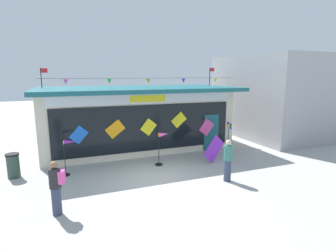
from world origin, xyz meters
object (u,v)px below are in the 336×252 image
Objects in this scene: wind_spinner_center_left at (229,134)px; person_mid_plaza at (56,187)px; wind_spinner_far_left at (69,152)px; trash_bin at (13,165)px; kite_shop_building at (136,117)px; wind_spinner_left at (162,142)px; display_kite_on_ground at (214,149)px; person_near_camera at (228,160)px.

wind_spinner_center_left reaches higher than person_mid_plaza.
wind_spinner_far_left reaches higher than trash_bin.
person_mid_plaza is (-4.31, -6.80, -0.89)m from kite_shop_building.
wind_spinner_left is 2.56m from display_kite_on_ground.
wind_spinner_far_left is 2.27m from trash_bin.
wind_spinner_left reaches higher than trash_bin.
kite_shop_building is 5.35m from wind_spinner_center_left.
person_near_camera is at bearing -27.33° from wind_spinner_far_left.
trash_bin is (-6.24, 0.76, -0.56)m from wind_spinner_left.
kite_shop_building reaches higher than wind_spinner_center_left.
wind_spinner_center_left is at bearing -3.46° from trash_bin.
person_near_camera is (1.95, -6.46, -0.92)m from kite_shop_building.
wind_spinner_far_left is (-3.86, -3.46, -0.77)m from kite_shop_building.
wind_spinner_far_left is 6.60m from display_kite_on_ground.
trash_bin is (-10.00, 0.60, -0.65)m from wind_spinner_center_left.
wind_spinner_left is 3.29m from person_near_camera.
wind_spinner_left is 3.76m from wind_spinner_center_left.
kite_shop_building is 6.31× the size of person_mid_plaza.
wind_spinner_left is 1.54× the size of trash_bin.
person_mid_plaza is at bearing -159.77° from display_kite_on_ground.
kite_shop_building is at bearing 41.88° from wind_spinner_far_left.
person_near_camera is at bearing 108.31° from person_mid_plaza.
display_kite_on_ground is at bearing -12.76° from wind_spinner_left.
trash_bin is at bearing 165.38° from wind_spinner_far_left.
trash_bin is at bearing -141.15° from person_mid_plaza.
wind_spinner_left reaches higher than display_kite_on_ground.
person_mid_plaza reaches higher than display_kite_on_ground.
kite_shop_building is 6.79m from trash_bin.
person_near_camera is 6.26m from person_mid_plaza.
person_mid_plaza is (-0.45, -3.33, -0.12)m from wind_spinner_far_left.
wind_spinner_left is 6.31m from trash_bin.
kite_shop_building is 8.63× the size of display_kite_on_ground.
person_mid_plaza is 4.26m from trash_bin.
wind_spinner_center_left is at bearing 2.32° from wind_spinner_left.
person_mid_plaza is 1.37× the size of display_kite_on_ground.
person_near_camera is (1.71, -2.80, -0.22)m from wind_spinner_left.
kite_shop_building is at bearing 108.58° from person_near_camera.
wind_spinner_left is at bearing -177.68° from wind_spinner_center_left.
person_near_camera is 8.72m from trash_bin.
wind_spinner_center_left is at bearing 126.89° from person_mid_plaza.
wind_spinner_center_left is (3.99, -3.51, -0.62)m from kite_shop_building.
wind_spinner_center_left is 1.07× the size of person_mid_plaza.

